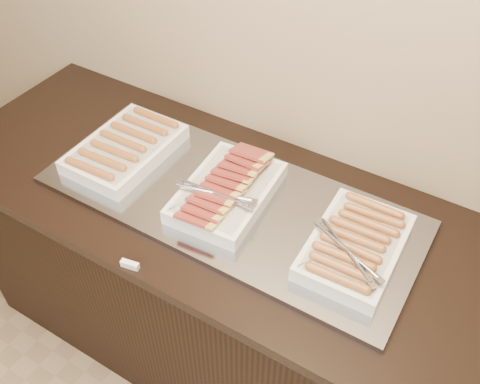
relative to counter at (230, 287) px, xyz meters
name	(u,v)px	position (x,y,z in m)	size (l,w,h in m)	color
counter	(230,287)	(0.00, 0.00, 0.00)	(2.06, 0.76, 0.90)	black
warming_tray	(229,201)	(0.00, 0.00, 0.46)	(1.20, 0.50, 0.02)	#8F919C
dish_left	(125,148)	(-0.41, 0.00, 0.50)	(0.26, 0.39, 0.07)	silver
dish_center	(226,191)	(0.00, 0.00, 0.50)	(0.28, 0.40, 0.10)	silver
dish_right	(355,246)	(0.42, 0.00, 0.50)	(0.27, 0.37, 0.08)	silver
label_holder	(130,265)	(-0.10, -0.36, 0.46)	(0.05, 0.02, 0.02)	silver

